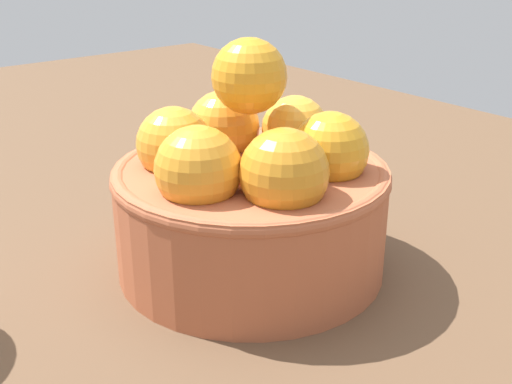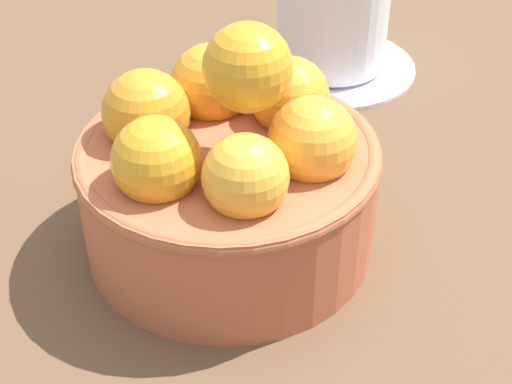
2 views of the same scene
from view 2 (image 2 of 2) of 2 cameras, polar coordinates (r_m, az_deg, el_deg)
name	(u,v)px [view 2 (image 2 of 2)]	position (r cm, az deg, el deg)	size (l,w,h in cm)	color
ground_plane	(231,263)	(46.28, -1.90, -5.35)	(144.18, 87.19, 3.67)	brown
terracotta_bowl	(228,173)	(42.05, -2.07, 1.42)	(16.63, 16.63, 14.05)	#AD5938
coffee_cup	(332,23)	(61.32, 5.69, 12.46)	(13.74, 13.74, 8.64)	white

